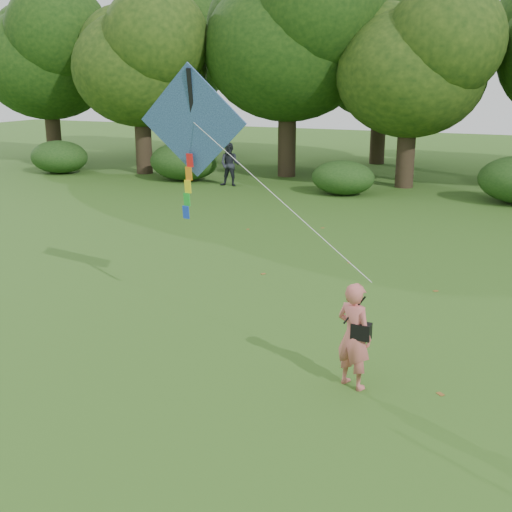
% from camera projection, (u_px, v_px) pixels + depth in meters
% --- Properties ---
extents(ground, '(100.00, 100.00, 0.00)m').
position_uv_depth(ground, '(285.00, 386.00, 10.30)').
color(ground, '#265114').
rests_on(ground, ground).
extents(man_kite_flyer, '(0.75, 0.63, 1.74)m').
position_uv_depth(man_kite_flyer, '(354.00, 336.00, 10.07)').
color(man_kite_flyer, '#D16762').
rests_on(man_kite_flyer, ground).
extents(bystander_left, '(1.04, 0.86, 1.94)m').
position_uv_depth(bystander_left, '(230.00, 165.00, 28.73)').
color(bystander_left, '#23262E').
rests_on(bystander_left, ground).
extents(crossbody_bag, '(0.43, 0.20, 0.70)m').
position_uv_depth(crossbody_bag, '(361.00, 331.00, 9.97)').
color(crossbody_bag, black).
rests_on(crossbody_bag, ground).
extents(flying_kite, '(5.10, 2.10, 3.26)m').
position_uv_depth(flying_kite, '(193.00, 124.00, 12.20)').
color(flying_kite, '#234C99').
rests_on(flying_kite, ground).
extents(tree_line, '(54.70, 15.30, 9.48)m').
position_uv_depth(tree_line, '(508.00, 57.00, 28.33)').
color(tree_line, '#3A2D1E').
rests_on(tree_line, ground).
extents(shrub_band, '(39.15, 3.22, 1.88)m').
position_uv_depth(shrub_band, '(425.00, 177.00, 25.88)').
color(shrub_band, '#264919').
rests_on(shrub_band, ground).
extents(fallen_leaves, '(10.28, 10.30, 0.01)m').
position_uv_depth(fallen_leaves, '(401.00, 277.00, 15.89)').
color(fallen_leaves, brown).
rests_on(fallen_leaves, ground).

